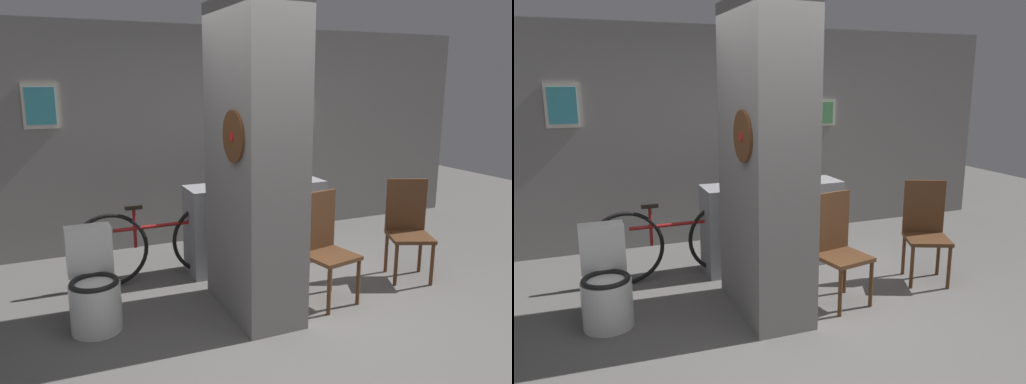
% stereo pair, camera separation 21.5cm
% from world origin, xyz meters
% --- Properties ---
extents(ground_plane, '(14.00, 14.00, 0.00)m').
position_xyz_m(ground_plane, '(0.00, 0.00, 0.00)').
color(ground_plane, '#5B5956').
extents(wall_back, '(8.00, 0.09, 2.60)m').
position_xyz_m(wall_back, '(-0.00, 2.63, 1.30)').
color(wall_back, gray).
rests_on(wall_back, ground_plane).
extents(pillar_center, '(0.53, 1.05, 2.60)m').
position_xyz_m(pillar_center, '(-0.05, 0.53, 1.30)').
color(pillar_center, gray).
rests_on(pillar_center, ground_plane).
extents(counter_shelf, '(1.49, 0.44, 0.90)m').
position_xyz_m(counter_shelf, '(0.40, 1.50, 0.45)').
color(counter_shelf, gray).
rests_on(counter_shelf, ground_plane).
extents(toilet, '(0.40, 0.56, 0.79)m').
position_xyz_m(toilet, '(-1.36, 0.76, 0.33)').
color(toilet, white).
rests_on(toilet, ground_plane).
extents(chair_near_pillar, '(0.48, 0.48, 0.99)m').
position_xyz_m(chair_near_pillar, '(0.61, 0.44, 0.53)').
color(chair_near_pillar, '#4C2D19').
rests_on(chair_near_pillar, ground_plane).
extents(chair_by_doorway, '(0.53, 0.53, 0.99)m').
position_xyz_m(chair_by_doorway, '(1.68, 0.58, 0.53)').
color(chair_by_doorway, '#4C2D19').
rests_on(chair_by_doorway, ground_plane).
extents(bicycle, '(1.72, 0.42, 0.79)m').
position_xyz_m(bicycle, '(-0.63, 1.51, 0.38)').
color(bicycle, black).
rests_on(bicycle, ground_plane).
extents(bottle_tall, '(0.07, 0.07, 0.33)m').
position_xyz_m(bottle_tall, '(0.75, 1.46, 1.03)').
color(bottle_tall, olive).
rests_on(bottle_tall, counter_shelf).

